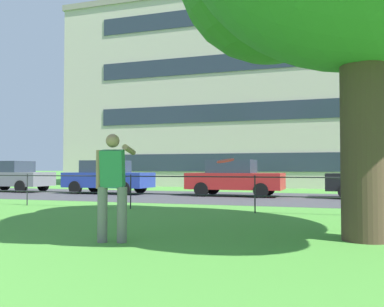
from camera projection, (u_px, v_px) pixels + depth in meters
name	position (u px, v px, depth m)	size (l,w,h in m)	color
street_strip	(192.00, 196.00, 17.81)	(80.00, 7.32, 0.01)	#424247
park_fence	(131.00, 186.00, 12.46)	(29.22, 0.04, 1.00)	#232328
person_thrower	(113.00, 183.00, 6.86)	(0.50, 0.85, 1.74)	slate
frisbee	(225.00, 161.00, 6.55)	(0.38, 0.38, 0.08)	red
car_grey_far_left	(12.00, 176.00, 21.56)	(4.03, 1.88, 1.54)	slate
car_blue_right	(108.00, 177.00, 19.77)	(4.01, 1.83, 1.54)	#233899
car_red_left	(234.00, 178.00, 18.07)	(4.04, 1.89, 1.54)	red
car_black_center	(379.00, 179.00, 16.42)	(4.06, 1.93, 1.54)	black
apartment_building_background	(362.00, 95.00, 30.00)	(39.76, 13.88, 12.60)	beige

